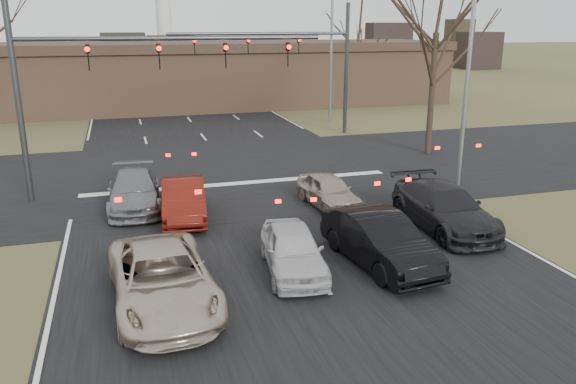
% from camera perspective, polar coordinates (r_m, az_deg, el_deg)
% --- Properties ---
extents(ground, '(360.00, 360.00, 0.00)m').
position_cam_1_polar(ground, '(13.26, 7.40, -13.98)').
color(ground, '#474826').
rests_on(ground, ground).
extents(road_main, '(14.00, 300.00, 0.02)m').
position_cam_1_polar(road_main, '(70.84, -12.96, 10.82)').
color(road_main, black).
rests_on(road_main, ground).
extents(road_cross, '(200.00, 14.00, 0.02)m').
position_cam_1_polar(road_cross, '(26.67, -5.73, 2.01)').
color(road_cross, black).
rests_on(road_cross, ground).
extents(building, '(42.40, 10.40, 5.30)m').
position_cam_1_polar(building, '(49.00, -8.83, 11.72)').
color(building, '#856048').
rests_on(building, ground).
extents(mast_arm_near, '(12.12, 0.24, 8.00)m').
position_cam_1_polar(mast_arm_near, '(23.41, -18.03, 11.82)').
color(mast_arm_near, '#383A3D').
rests_on(mast_arm_near, ground).
extents(mast_arm_far, '(11.12, 0.24, 8.00)m').
position_cam_1_polar(mast_arm_far, '(35.17, 1.61, 13.88)').
color(mast_arm_far, '#383A3D').
rests_on(mast_arm_far, ground).
extents(streetlight_right_near, '(2.34, 0.25, 10.00)m').
position_cam_1_polar(streetlight_right_near, '(24.54, 17.62, 13.25)').
color(streetlight_right_near, gray).
rests_on(streetlight_right_near, ground).
extents(streetlight_right_far, '(2.34, 0.25, 10.00)m').
position_cam_1_polar(streetlight_right_far, '(39.96, 4.18, 14.99)').
color(streetlight_right_far, gray).
rests_on(streetlight_right_far, ground).
extents(tree_right_far, '(5.40, 5.40, 9.00)m').
position_cam_1_polar(tree_right_far, '(49.50, 7.22, 16.81)').
color(tree_right_far, black).
rests_on(tree_right_far, ground).
extents(car_silver_suv, '(2.67, 5.30, 1.44)m').
position_cam_1_polar(car_silver_suv, '(14.31, -12.63, -8.59)').
color(car_silver_suv, '#BFB19B').
rests_on(car_silver_suv, ground).
extents(car_white_sedan, '(2.02, 4.03, 1.32)m').
position_cam_1_polar(car_white_sedan, '(15.83, 0.50, -5.87)').
color(car_white_sedan, silver).
rests_on(car_white_sedan, ground).
extents(car_black_hatch, '(2.09, 4.71, 1.50)m').
position_cam_1_polar(car_black_hatch, '(16.46, 9.26, -4.85)').
color(car_black_hatch, black).
rests_on(car_black_hatch, ground).
extents(car_charcoal_sedan, '(2.27, 5.18, 1.48)m').
position_cam_1_polar(car_charcoal_sedan, '(19.83, 15.60, -1.54)').
color(car_charcoal_sedan, black).
rests_on(car_charcoal_sedan, ground).
extents(car_grey_ahead, '(2.07, 4.78, 1.37)m').
position_cam_1_polar(car_grey_ahead, '(22.04, -15.36, 0.14)').
color(car_grey_ahead, slate).
rests_on(car_grey_ahead, ground).
extents(car_red_ahead, '(1.87, 4.36, 1.40)m').
position_cam_1_polar(car_red_ahead, '(20.47, -10.57, -0.76)').
color(car_red_ahead, '#5D150D').
rests_on(car_red_ahead, ground).
extents(car_silver_ahead, '(1.76, 3.76, 1.24)m').
position_cam_1_polar(car_silver_ahead, '(21.47, 4.16, 0.11)').
color(car_silver_ahead, '#A69886').
rests_on(car_silver_ahead, ground).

